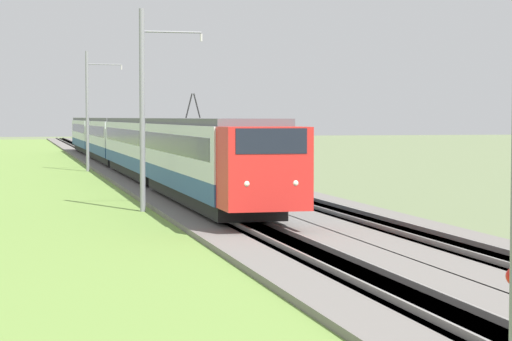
% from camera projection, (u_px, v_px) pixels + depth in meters
% --- Properties ---
extents(ballast_main, '(240.00, 4.40, 0.30)m').
position_uv_depth(ballast_main, '(157.00, 185.00, 54.88)').
color(ballast_main, slate).
rests_on(ballast_main, ground).
extents(ballast_adjacent, '(240.00, 4.40, 0.30)m').
position_uv_depth(ballast_adjacent, '(234.00, 184.00, 55.90)').
color(ballast_adjacent, slate).
rests_on(ballast_adjacent, ground).
extents(track_main, '(240.00, 1.57, 0.45)m').
position_uv_depth(track_main, '(157.00, 185.00, 54.88)').
color(track_main, '#4C4238').
rests_on(track_main, ground).
extents(track_adjacent, '(240.00, 1.57, 0.45)m').
position_uv_depth(track_adjacent, '(234.00, 184.00, 55.90)').
color(track_adjacent, '#4C4238').
rests_on(track_adjacent, ground).
extents(grass_verge, '(240.00, 9.66, 0.12)m').
position_uv_depth(grass_verge, '(42.00, 189.00, 53.43)').
color(grass_verge, olive).
rests_on(grass_verge, ground).
extents(passenger_train, '(81.94, 2.83, 4.94)m').
position_uv_depth(passenger_train, '(125.00, 140.00, 70.35)').
color(passenger_train, red).
rests_on(passenger_train, ground).
extents(catenary_mast_mid, '(0.22, 2.56, 8.21)m').
position_uv_depth(catenary_mast_mid, '(144.00, 109.00, 39.76)').
color(catenary_mast_mid, slate).
rests_on(catenary_mast_mid, ground).
extents(catenary_mast_far, '(0.22, 2.56, 8.49)m').
position_uv_depth(catenary_mast_far, '(88.00, 110.00, 69.49)').
color(catenary_mast_far, slate).
rests_on(catenary_mast_far, ground).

